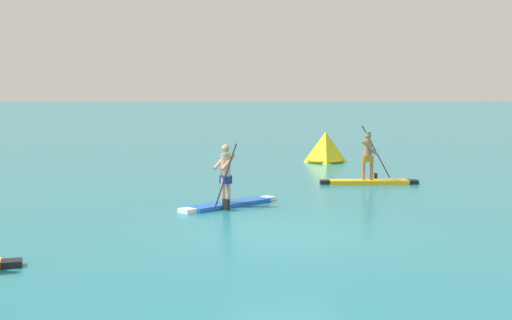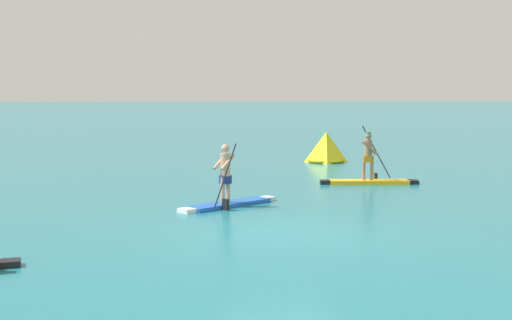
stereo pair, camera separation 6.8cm
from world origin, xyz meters
TOP-DOWN VIEW (x-y plane):
  - ground at (0.00, 0.00)m, footprint 440.00×440.00m
  - paddleboarder_mid_center at (-0.81, 3.81)m, footprint 2.77×2.24m
  - paddleboarder_far_right at (4.21, 7.84)m, footprint 3.26×0.90m
  - race_marker_buoy at (4.37, 15.08)m, footprint 1.61×1.61m

SIDE VIEW (x-z plane):
  - ground at x=0.00m, z-range 0.00..0.00m
  - paddleboarder_far_right at x=4.21m, z-range -0.63..1.29m
  - paddleboarder_mid_center at x=-0.81m, z-range -0.51..1.22m
  - race_marker_buoy at x=4.37m, z-range -0.07..1.26m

